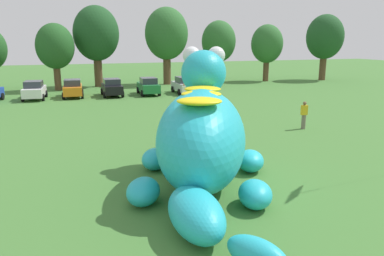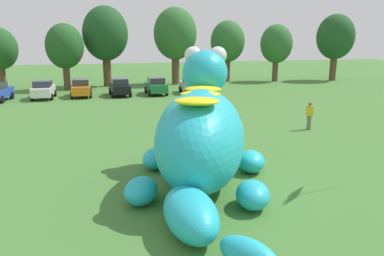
{
  "view_description": "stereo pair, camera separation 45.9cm",
  "coord_description": "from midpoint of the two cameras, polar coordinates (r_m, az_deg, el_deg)",
  "views": [
    {
      "loc": [
        -5.8,
        -12.93,
        5.34
      ],
      "look_at": [
        -1.07,
        0.64,
        2.01
      ],
      "focal_mm": 35.37,
      "sensor_mm": 36.0,
      "label": 1
    },
    {
      "loc": [
        -5.37,
        -13.07,
        5.34
      ],
      "look_at": [
        -1.07,
        0.64,
        2.01
      ],
      "focal_mm": 35.37,
      "sensor_mm": 36.0,
      "label": 2
    }
  ],
  "objects": [
    {
      "name": "tree_mid_right",
      "position": [
        50.96,
        5.65,
        12.8
      ],
      "size": [
        4.46,
        4.46,
        7.92
      ],
      "color": "brown",
      "rests_on": "ground"
    },
    {
      "name": "ground_plane",
      "position": [
        15.12,
        5.53,
        -7.69
      ],
      "size": [
        160.0,
        160.0,
        0.0
      ],
      "primitive_type": "plane",
      "color": "#427533"
    },
    {
      "name": "spectator_near_inflatable",
      "position": [
        24.21,
        17.8,
        1.73
      ],
      "size": [
        0.38,
        0.26,
        1.71
      ],
      "color": "#726656",
      "rests_on": "ground"
    },
    {
      "name": "car_green",
      "position": [
        38.67,
        -5.11,
        6.34
      ],
      "size": [
        2.06,
        4.16,
        1.72
      ],
      "color": "#1E7238",
      "rests_on": "ground"
    },
    {
      "name": "tree_centre_right",
      "position": [
        47.6,
        -2.27,
        13.95
      ],
      "size": [
        5.26,
        5.26,
        9.33
      ],
      "color": "brown",
      "rests_on": "ground"
    },
    {
      "name": "spectator_mid_field",
      "position": [
        33.2,
        0.25,
        5.27
      ],
      "size": [
        0.38,
        0.26,
        1.71
      ],
      "color": "black",
      "rests_on": "ground"
    },
    {
      "name": "car_silver",
      "position": [
        39.28,
        0.28,
        6.49
      ],
      "size": [
        2.01,
        4.14,
        1.72
      ],
      "color": "#B7BABF",
      "rests_on": "ground"
    },
    {
      "name": "car_black",
      "position": [
        38.23,
        -10.5,
        6.1
      ],
      "size": [
        1.98,
        4.12,
        1.72
      ],
      "color": "black",
      "rests_on": "ground"
    },
    {
      "name": "giant_inflatable_creature",
      "position": [
        13.85,
        2.25,
        -1.49
      ],
      "size": [
        6.54,
        10.22,
        5.1
      ],
      "color": "#23B2C6",
      "rests_on": "ground"
    },
    {
      "name": "car_white",
      "position": [
        38.24,
        -21.19,
        5.44
      ],
      "size": [
        2.19,
        4.22,
        1.72
      ],
      "color": "white",
      "rests_on": "ground"
    },
    {
      "name": "car_orange",
      "position": [
        38.44,
        -16.05,
        5.84
      ],
      "size": [
        2.1,
        4.18,
        1.72
      ],
      "color": "orange",
      "rests_on": "ground"
    },
    {
      "name": "tree_right",
      "position": [
        52.18,
        12.86,
        12.21
      ],
      "size": [
        4.2,
        4.2,
        7.45
      ],
      "color": "brown",
      "rests_on": "ground"
    },
    {
      "name": "tree_far_right",
      "position": [
        55.66,
        21.06,
        12.65
      ],
      "size": [
        4.97,
        4.97,
        8.83
      ],
      "color": "brown",
      "rests_on": "ground"
    },
    {
      "name": "tree_centre_left",
      "position": [
        44.18,
        -18.38,
        11.57
      ],
      "size": [
        4.05,
        4.05,
        7.19
      ],
      "color": "brown",
      "rests_on": "ground"
    },
    {
      "name": "tree_mid_left",
      "position": [
        47.41,
        -26.77,
        10.57
      ],
      "size": [
        3.81,
        3.81,
        6.76
      ],
      "color": "brown",
      "rests_on": "ground"
    },
    {
      "name": "tree_centre",
      "position": [
        46.41,
        -12.66,
        13.66
      ],
      "size": [
        5.24,
        5.24,
        9.3
      ],
      "color": "brown",
      "rests_on": "ground"
    }
  ]
}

